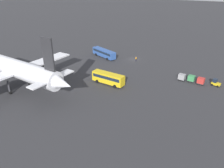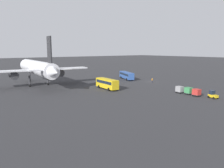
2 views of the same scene
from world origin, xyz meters
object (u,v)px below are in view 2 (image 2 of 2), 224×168
(cargo_cart_green, at_px, (189,90))
(cargo_cart_grey, at_px, (180,89))
(airplane, at_px, (37,68))
(baggage_tug, at_px, (213,95))
(cargo_cart_red, at_px, (197,92))
(shuttle_bus_near, at_px, (127,75))
(shuttle_bus_far, at_px, (107,83))
(worker_person, at_px, (152,80))

(cargo_cart_green, bearing_deg, cargo_cart_grey, 5.95)
(airplane, distance_m, baggage_tug, 57.85)
(cargo_cart_red, relative_size, cargo_cart_grey, 1.00)
(cargo_cart_green, bearing_deg, cargo_cart_red, 170.78)
(shuttle_bus_near, xyz_separation_m, shuttle_bus_far, (-14.08, 21.00, 0.11))
(worker_person, bearing_deg, cargo_cart_green, 157.26)
(baggage_tug, xyz_separation_m, worker_person, (29.11, -8.58, -0.07))
(shuttle_bus_near, relative_size, baggage_tug, 4.59)
(shuttle_bus_near, bearing_deg, cargo_cart_grey, -171.72)
(baggage_tug, height_order, cargo_cart_green, baggage_tug)
(airplane, xyz_separation_m, cargo_cart_red, (-45.41, -28.42, -5.13))
(airplane, bearing_deg, baggage_tug, -144.37)
(shuttle_bus_near, distance_m, cargo_cart_green, 36.33)
(baggage_tug, bearing_deg, cargo_cart_green, 21.37)
(shuttle_bus_near, xyz_separation_m, cargo_cart_red, (-38.35, 7.98, -0.70))
(cargo_cart_green, xyz_separation_m, cargo_cart_grey, (2.81, 0.29, 0.00))
(shuttle_bus_far, distance_m, cargo_cart_red, 27.55)
(worker_person, relative_size, cargo_cart_red, 0.80)
(cargo_cart_grey, bearing_deg, airplane, 35.70)
(airplane, relative_size, cargo_cart_green, 19.81)
(cargo_cart_red, xyz_separation_m, cargo_cart_grey, (5.63, -0.16, 0.00))
(worker_person, bearing_deg, cargo_cart_red, 158.67)
(baggage_tug, bearing_deg, worker_person, -1.50)
(cargo_cart_green, bearing_deg, airplane, 34.14)
(airplane, relative_size, baggage_tug, 16.27)
(airplane, xyz_separation_m, shuttle_bus_near, (-7.06, -36.40, -4.43))
(baggage_tug, height_order, cargo_cart_grey, baggage_tug)
(cargo_cart_red, height_order, cargo_cart_green, same)
(shuttle_bus_near, xyz_separation_m, worker_person, (-13.23, -1.83, -1.02))
(shuttle_bus_far, xyz_separation_m, worker_person, (0.86, -22.83, -1.13))
(airplane, relative_size, cargo_cart_grey, 19.81)
(cargo_cart_red, bearing_deg, cargo_cart_green, -9.22)
(baggage_tug, distance_m, cargo_cart_green, 6.85)
(shuttle_bus_far, relative_size, cargo_cart_grey, 4.73)
(shuttle_bus_far, height_order, cargo_cart_red, shuttle_bus_far)
(shuttle_bus_near, height_order, cargo_cart_grey, shuttle_bus_near)
(airplane, height_order, cargo_cart_grey, airplane)
(baggage_tug, bearing_deg, cargo_cart_grey, 21.23)
(shuttle_bus_far, bearing_deg, baggage_tug, -148.72)
(shuttle_bus_near, xyz_separation_m, baggage_tug, (-42.33, 6.75, -0.95))
(shuttle_bus_far, bearing_deg, cargo_cart_red, -147.26)
(shuttle_bus_near, height_order, cargo_cart_green, shuttle_bus_near)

